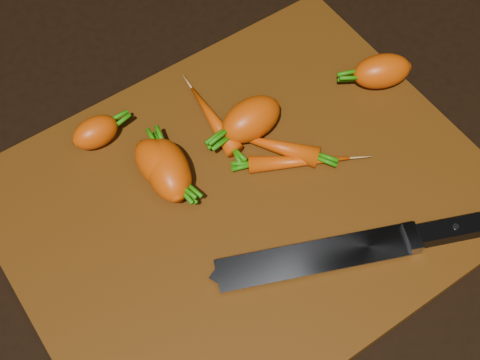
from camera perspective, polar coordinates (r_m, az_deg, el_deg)
ground at (r=0.73m, az=0.45°, el=-1.98°), size 2.00×2.00×0.01m
cutting_board at (r=0.72m, az=0.45°, el=-1.55°), size 0.50×0.40×0.01m
carrot_0 at (r=0.71m, az=-6.60°, el=1.15°), size 0.06×0.08×0.05m
carrot_1 at (r=0.71m, az=-6.18°, el=0.86°), size 0.06×0.09×0.05m
carrot_2 at (r=0.74m, az=0.95°, el=5.21°), size 0.08×0.05×0.05m
carrot_3 at (r=0.76m, az=-12.23°, el=4.00°), size 0.05×0.03×0.03m
carrot_4 at (r=0.81m, az=12.00°, el=9.08°), size 0.08×0.06×0.04m
carrot_5 at (r=0.76m, az=-2.34°, el=5.25°), size 0.03×0.10×0.02m
carrot_6 at (r=0.73m, az=5.09°, el=1.59°), size 0.11×0.07×0.02m
carrot_7 at (r=0.73m, az=3.19°, el=2.85°), size 0.08×0.09×0.02m
knife at (r=0.68m, az=7.84°, el=-6.27°), size 0.31×0.15×0.02m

